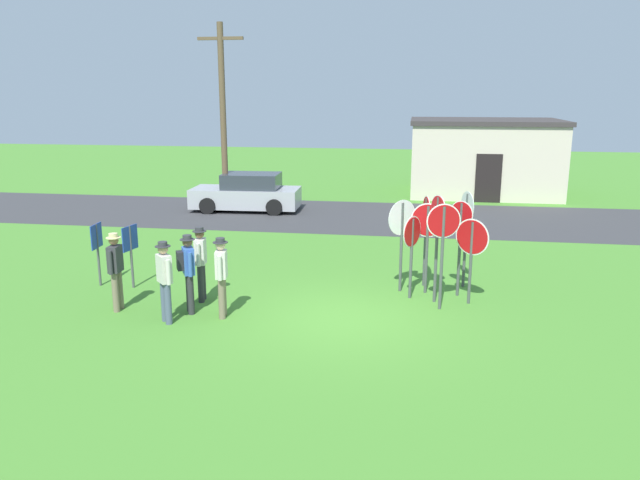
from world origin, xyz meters
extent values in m
plane|color=#47842D|center=(0.00, 0.00, 0.00)|extent=(80.00, 80.00, 0.00)
cube|color=#38383A|center=(0.00, 11.02, 0.00)|extent=(60.00, 6.40, 0.01)
cube|color=beige|center=(4.54, 17.40, 1.63)|extent=(6.61, 4.79, 3.25)
cube|color=#383333|center=(4.54, 17.40, 3.35)|extent=(6.81, 4.99, 0.20)
cube|color=black|center=(4.54, 14.99, 1.05)|extent=(1.10, 0.08, 2.10)
cylinder|color=brown|center=(-6.12, 11.49, 3.64)|extent=(0.24, 0.24, 7.27)
cube|color=brown|center=(-6.12, 11.49, 6.67)|extent=(1.80, 0.12, 0.12)
cube|color=#A5A8AD|center=(-5.32, 11.60, 0.53)|extent=(4.37, 1.97, 0.76)
cube|color=#2D333D|center=(-5.07, 11.61, 1.21)|extent=(2.29, 1.62, 0.60)
cylinder|color=black|center=(-6.62, 10.65, 0.32)|extent=(0.65, 0.24, 0.64)
cylinder|color=black|center=(-6.69, 12.44, 0.32)|extent=(0.65, 0.24, 0.64)
cylinder|color=black|center=(-3.96, 10.75, 0.32)|extent=(0.65, 0.24, 0.64)
cylinder|color=black|center=(-4.03, 12.55, 0.32)|extent=(0.65, 0.24, 0.64)
cylinder|color=#474C4C|center=(1.95, 1.42, 1.21)|extent=(0.09, 0.09, 2.43)
cylinder|color=white|center=(1.95, 1.42, 2.17)|extent=(0.30, 0.55, 0.62)
cylinder|color=#B70F14|center=(1.94, 1.42, 2.17)|extent=(0.28, 0.51, 0.57)
cylinder|color=#474C4C|center=(1.72, 2.61, 1.10)|extent=(0.08, 0.08, 2.20)
cylinder|color=white|center=(1.72, 2.61, 1.92)|extent=(0.16, 0.66, 0.67)
cylinder|color=#B70F14|center=(1.71, 2.61, 1.92)|extent=(0.16, 0.61, 0.62)
cylinder|color=#474C4C|center=(2.50, 1.97, 1.11)|extent=(0.10, 0.10, 2.22)
cylinder|color=white|center=(2.50, 1.97, 1.96)|extent=(0.49, 0.38, 0.61)
cylinder|color=#B70F14|center=(2.50, 1.96, 1.96)|extent=(0.46, 0.35, 0.57)
cylinder|color=#474C4C|center=(1.15, 2.09, 1.08)|extent=(0.10, 0.10, 2.16)
cylinder|color=white|center=(1.15, 2.09, 1.81)|extent=(0.62, 0.59, 0.85)
cylinder|color=#B70F14|center=(1.15, 2.10, 1.81)|extent=(0.58, 0.55, 0.78)
cylinder|color=#474C4C|center=(2.72, 1.43, 0.95)|extent=(0.10, 0.10, 1.90)
cylinder|color=white|center=(2.72, 1.43, 1.55)|extent=(0.69, 0.47, 0.82)
cylinder|color=#B70F14|center=(2.72, 1.42, 1.55)|extent=(0.64, 0.44, 0.76)
cylinder|color=#474C4C|center=(1.40, 1.60, 0.95)|extent=(0.11, 0.10, 1.89)
cylinder|color=white|center=(1.40, 1.60, 1.59)|extent=(0.39, 0.63, 0.73)
cylinder|color=#B70F14|center=(1.41, 1.59, 1.59)|extent=(0.36, 0.59, 0.67)
cylinder|color=#474C4C|center=(2.06, 0.95, 1.16)|extent=(0.08, 0.08, 2.31)
cylinder|color=white|center=(2.06, 0.95, 2.00)|extent=(0.73, 0.19, 0.75)
cylinder|color=#B70F14|center=(2.06, 0.94, 2.00)|extent=(0.68, 0.18, 0.70)
cylinder|color=#474C4C|center=(1.75, 2.05, 1.06)|extent=(0.08, 0.08, 2.11)
cylinder|color=white|center=(1.75, 2.05, 1.78)|extent=(0.80, 0.14, 0.81)
cylinder|color=#B70F14|center=(1.75, 2.04, 1.78)|extent=(0.74, 0.14, 0.75)
cylinder|color=#474C4C|center=(2.69, 2.69, 1.16)|extent=(0.09, 0.09, 2.32)
cylinder|color=white|center=(2.69, 2.69, 2.02)|extent=(0.26, 0.67, 0.71)
cylinder|color=#B70F14|center=(2.70, 2.69, 2.02)|extent=(0.24, 0.62, 0.65)
cylinder|color=#2D2D33|center=(-3.35, 0.79, 0.44)|extent=(0.14, 0.14, 0.88)
cylinder|color=#2D2D33|center=(-3.32, 0.57, 0.44)|extent=(0.14, 0.14, 0.88)
cube|color=beige|center=(-3.34, 0.68, 1.17)|extent=(0.27, 0.39, 0.58)
cylinder|color=beige|center=(-3.37, 0.92, 1.15)|extent=(0.09, 0.09, 0.52)
cylinder|color=beige|center=(-3.30, 0.44, 1.15)|extent=(0.09, 0.09, 0.52)
sphere|color=brown|center=(-3.34, 0.68, 1.58)|extent=(0.21, 0.21, 0.21)
cylinder|color=#333338|center=(-3.34, 0.68, 1.64)|extent=(0.32, 0.31, 0.02)
cylinder|color=#333338|center=(-3.34, 0.68, 1.69)|extent=(0.19, 0.19, 0.09)
cylinder|color=#2D2D33|center=(-3.37, -0.02, 0.44)|extent=(0.14, 0.14, 0.88)
cylinder|color=#2D2D33|center=(-3.27, -0.22, 0.44)|extent=(0.14, 0.14, 0.88)
cube|color=#3860B7|center=(-3.32, -0.12, 1.17)|extent=(0.37, 0.42, 0.58)
cylinder|color=#3860B7|center=(-3.44, 0.09, 1.15)|extent=(0.09, 0.09, 0.52)
cylinder|color=#3860B7|center=(-3.20, -0.33, 1.15)|extent=(0.09, 0.09, 0.52)
sphere|color=brown|center=(-3.32, -0.12, 1.58)|extent=(0.21, 0.21, 0.21)
cylinder|color=#333338|center=(-3.32, -0.12, 1.64)|extent=(0.32, 0.32, 0.02)
cylinder|color=#333338|center=(-3.32, -0.12, 1.69)|extent=(0.19, 0.19, 0.09)
cube|color=#232328|center=(-3.47, -0.20, 1.19)|extent=(0.25, 0.30, 0.40)
cylinder|color=#4C5670|center=(-3.67, -0.68, 0.44)|extent=(0.14, 0.14, 0.88)
cylinder|color=#4C5670|center=(-3.52, -0.84, 0.44)|extent=(0.14, 0.14, 0.88)
cube|color=beige|center=(-3.60, -0.76, 1.17)|extent=(0.41, 0.41, 0.58)
cylinder|color=beige|center=(-3.76, -0.59, 1.15)|extent=(0.09, 0.09, 0.52)
cylinder|color=beige|center=(-3.43, -0.94, 1.15)|extent=(0.09, 0.09, 0.52)
sphere|color=tan|center=(-3.60, -0.76, 1.58)|extent=(0.21, 0.21, 0.21)
cylinder|color=#333338|center=(-3.60, -0.76, 1.64)|extent=(0.32, 0.31, 0.02)
cylinder|color=#333338|center=(-3.60, -0.76, 1.69)|extent=(0.19, 0.19, 0.09)
cylinder|color=#7A6B56|center=(-4.95, -0.10, 0.44)|extent=(0.14, 0.14, 0.88)
cylinder|color=#7A6B56|center=(-4.94, -0.32, 0.44)|extent=(0.14, 0.14, 0.88)
cube|color=#333338|center=(-4.95, -0.21, 1.17)|extent=(0.24, 0.37, 0.58)
cylinder|color=#333338|center=(-4.96, 0.03, 1.15)|extent=(0.09, 0.09, 0.52)
cylinder|color=#333338|center=(-4.94, -0.45, 1.15)|extent=(0.09, 0.09, 0.52)
sphere|color=#9E7051|center=(-4.95, -0.21, 1.58)|extent=(0.21, 0.21, 0.21)
cylinder|color=beige|center=(-4.95, -0.21, 1.64)|extent=(0.31, 0.31, 0.02)
cylinder|color=beige|center=(-4.95, -0.21, 1.69)|extent=(0.19, 0.19, 0.09)
cylinder|color=#7A6B56|center=(-2.56, -0.16, 0.44)|extent=(0.14, 0.14, 0.88)
cylinder|color=#7A6B56|center=(-2.53, -0.37, 0.44)|extent=(0.14, 0.14, 0.88)
cube|color=beige|center=(-2.54, -0.27, 1.17)|extent=(0.28, 0.39, 0.58)
cylinder|color=beige|center=(-2.58, -0.03, 1.15)|extent=(0.09, 0.09, 0.52)
cylinder|color=beige|center=(-2.50, -0.50, 1.15)|extent=(0.09, 0.09, 0.52)
sphere|color=beige|center=(-2.54, -0.27, 1.58)|extent=(0.21, 0.21, 0.21)
cylinder|color=#333338|center=(-2.54, -0.27, 1.64)|extent=(0.32, 0.32, 0.02)
cylinder|color=#333338|center=(-2.54, -0.27, 1.69)|extent=(0.19, 0.19, 0.09)
cylinder|color=#4C4C51|center=(-5.34, 1.35, 0.78)|extent=(0.06, 0.06, 1.55)
cube|color=#1E389E|center=(-5.34, 1.35, 1.25)|extent=(0.12, 0.60, 0.60)
cylinder|color=#4C4C51|center=(-6.23, 1.38, 0.78)|extent=(0.06, 0.06, 1.56)
cube|color=#1E389E|center=(-6.23, 1.38, 1.26)|extent=(0.07, 0.60, 0.60)
camera|label=1|loc=(1.42, -12.24, 4.70)|focal=34.57mm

